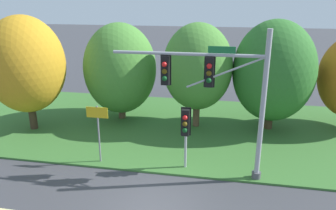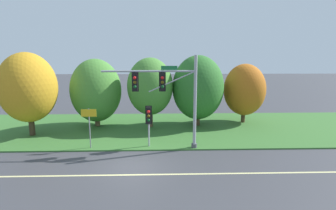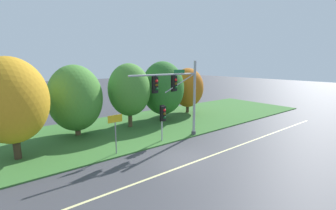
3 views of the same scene
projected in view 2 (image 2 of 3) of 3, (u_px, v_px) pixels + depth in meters
ground_plane at (133, 166)px, 15.80m from camera, size 160.00×160.00×0.00m
lane_stripe at (130, 175)px, 14.62m from camera, size 36.00×0.16×0.01m
grass_verge at (142, 128)px, 23.90m from camera, size 48.00×11.50×0.10m
traffic_signal_mast at (169, 92)px, 17.90m from camera, size 6.56×0.49×6.50m
pedestrian_signal_near_kerb at (149, 118)px, 18.44m from camera, size 0.46×0.55×2.99m
route_sign_post at (89, 121)px, 18.29m from camera, size 1.06×0.08×2.85m
tree_nearest_road at (28, 88)px, 20.92m from camera, size 4.48×4.48×6.74m
tree_left_of_mast at (96, 91)px, 23.93m from camera, size 4.59×4.59×6.19m
tree_behind_signpost at (150, 87)px, 23.53m from camera, size 4.12×4.12×6.30m
tree_mid_verge at (198, 88)px, 24.10m from camera, size 4.72×4.72×6.51m
tree_tall_centre at (244, 90)px, 25.26m from camera, size 3.97×3.97×5.70m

